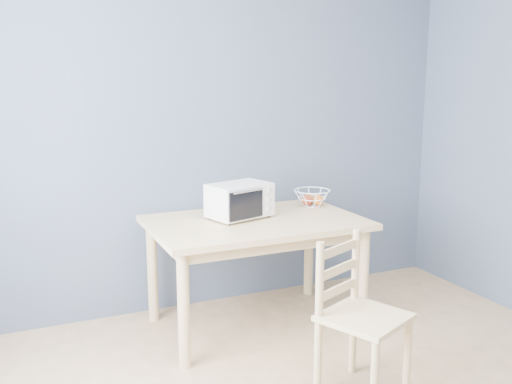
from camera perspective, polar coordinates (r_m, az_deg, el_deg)
name	(u,v)px	position (r m, az deg, el deg)	size (l,w,h in m)	color
room	(401,182)	(2.17, 14.31, 1.02)	(4.01, 4.51, 2.61)	tan
dining_table	(256,234)	(3.83, -0.05, -4.25)	(1.40, 0.90, 0.75)	#E2C987
toaster_oven	(238,200)	(3.81, -1.84, -0.84)	(0.46, 0.39, 0.24)	white
fruit_basket	(312,198)	(4.21, 5.59, -0.58)	(0.34, 0.34, 0.12)	white
dining_chair	(358,319)	(3.14, 10.13, -12.37)	(0.53, 0.53, 0.85)	#E2C987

